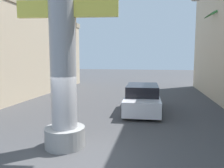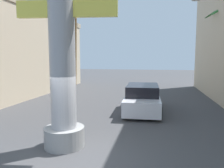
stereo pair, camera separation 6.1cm
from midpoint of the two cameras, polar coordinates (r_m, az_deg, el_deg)
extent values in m
plane|color=#424244|center=(16.43, 2.87, -4.22)|extent=(89.93, 89.93, 0.00)
cylinder|color=#9E9EA3|center=(7.69, -13.05, 11.83)|extent=(0.88, 0.88, 7.65)
cylinder|color=gray|center=(8.15, -12.38, -13.31)|extent=(1.41, 1.41, 0.70)
cube|color=#F2E04C|center=(7.75, -11.81, 18.68)|extent=(3.37, 0.57, 0.56)
ellipsoid|color=beige|center=(15.11, 20.88, 19.91)|extent=(0.56, 0.28, 0.20)
cube|color=black|center=(10.44, -15.05, 19.32)|extent=(0.24, 0.24, 0.70)
sphere|color=yellow|center=(10.33, -15.38, 19.45)|extent=(0.14, 0.14, 0.14)
sphere|color=green|center=(10.28, -15.34, 18.26)|extent=(0.14, 0.14, 0.14)
cylinder|color=black|center=(15.00, 4.32, -4.04)|extent=(0.25, 0.65, 0.64)
cylinder|color=black|center=(14.97, 11.45, -4.18)|extent=(0.25, 0.65, 0.64)
cylinder|color=black|center=(11.60, 2.95, -7.24)|extent=(0.25, 0.65, 0.64)
cylinder|color=black|center=(11.57, 12.24, -7.43)|extent=(0.25, 0.65, 0.64)
cube|color=silver|center=(13.20, 7.77, -4.51)|extent=(2.15, 5.06, 0.80)
cube|color=black|center=(13.08, 7.82, -1.50)|extent=(1.91, 2.81, 0.60)
cylinder|color=brown|center=(18.15, 26.65, 6.86)|extent=(0.68, 0.58, 6.78)
ellipsoid|color=#28662D|center=(19.33, 26.19, 16.47)|extent=(0.72, 1.54, 0.62)
ellipsoid|color=#2F5E2D|center=(18.78, 24.97, 16.59)|extent=(1.43, 0.90, 0.85)
ellipsoid|color=#2C712D|center=(18.08, 25.77, 16.92)|extent=(1.35, 1.08, 0.89)
cylinder|color=brown|center=(25.85, -9.81, 9.44)|extent=(0.35, 0.94, 8.77)
ellipsoid|color=#24722D|center=(26.03, -8.94, 18.81)|extent=(1.76, 0.69, 0.67)
ellipsoid|color=#30782D|center=(27.01, -9.10, 18.11)|extent=(1.12, 1.55, 1.01)
ellipsoid|color=#2C622D|center=(27.34, -10.76, 18.03)|extent=(1.01, 1.64, 0.89)
ellipsoid|color=#27732D|center=(26.88, -12.44, 18.32)|extent=(1.73, 0.50, 0.71)
ellipsoid|color=#2B5E2D|center=(25.94, -12.24, 18.76)|extent=(1.13, 1.68, 0.69)
ellipsoid|color=#22642D|center=(25.62, -10.64, 18.95)|extent=(0.98, 1.72, 0.69)
cylinder|color=black|center=(21.66, -10.58, -0.52)|extent=(0.14, 0.14, 0.86)
cylinder|color=black|center=(21.76, -11.03, -0.49)|extent=(0.14, 0.14, 0.86)
cylinder|color=#26262D|center=(21.63, -10.85, 1.38)|extent=(0.39, 0.39, 0.58)
sphere|color=tan|center=(21.60, -10.87, 2.44)|extent=(0.22, 0.22, 0.22)
camera|label=1|loc=(0.03, -90.15, -0.02)|focal=35.00mm
camera|label=2|loc=(0.03, 89.85, 0.02)|focal=35.00mm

